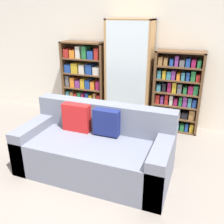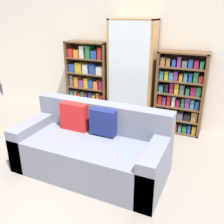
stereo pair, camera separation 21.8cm
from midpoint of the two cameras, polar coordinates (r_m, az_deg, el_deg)
ground_plane at (r=2.98m, az=-9.99°, el=-17.93°), size 16.00×16.00×0.00m
wall_back at (r=4.49m, az=6.64°, el=14.77°), size 6.66×0.06×2.70m
couch at (r=3.16m, az=-2.61°, el=-8.45°), size 1.86×0.87×0.82m
bookshelf_left at (r=4.75m, az=-4.01°, el=7.06°), size 0.82×0.32×1.41m
display_cabinet at (r=4.35m, az=6.03°, el=8.53°), size 0.77×0.36×1.80m
bookshelf_right at (r=4.25m, az=16.74°, el=3.84°), size 0.77×0.32×1.33m
wine_bottle at (r=3.82m, az=8.16°, el=-5.24°), size 0.08×0.08×0.40m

